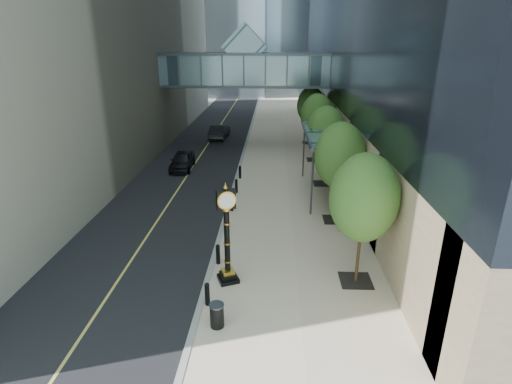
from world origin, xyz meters
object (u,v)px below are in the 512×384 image
trash_bin (217,316)px  car_far (219,131)px  car_near (182,160)px  street_clock (227,241)px  pedestrian (343,217)px

trash_bin → car_far: car_far is taller
car_near → street_clock: bearing=-73.2°
street_clock → pedestrian: size_ratio=2.46×
street_clock → car_far: size_ratio=0.96×
trash_bin → car_far: size_ratio=0.19×
street_clock → car_near: street_clock is taller
pedestrian → car_far: (-9.85, 22.99, -0.18)m
car_near → trash_bin: bearing=-76.1°
street_clock → trash_bin: 3.39m
trash_bin → street_clock: bearing=88.7°
pedestrian → car_near: 16.26m
trash_bin → car_far: (-3.98, 31.15, 0.28)m
pedestrian → car_far: size_ratio=0.39×
trash_bin → pedestrian: size_ratio=0.49×
street_clock → car_far: street_clock is taller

